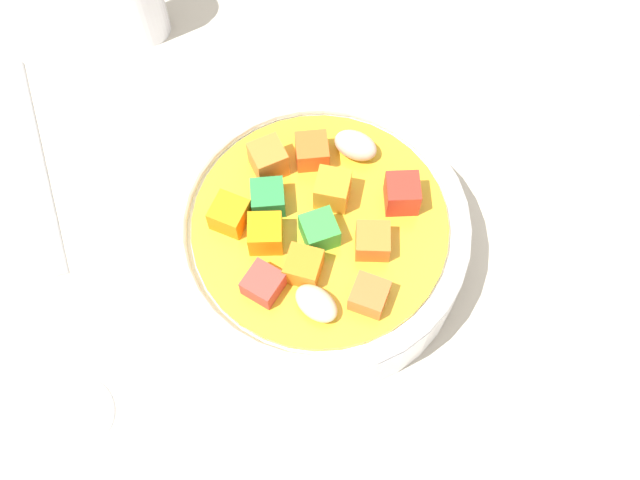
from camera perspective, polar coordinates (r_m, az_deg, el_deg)
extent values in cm
cube|color=#BAB2A0|center=(43.60, 0.00, -1.76)|extent=(140.00, 140.00, 2.00)
cylinder|color=white|center=(40.97, 0.00, -0.22)|extent=(15.06, 15.06, 3.75)
torus|color=white|center=(39.02, 0.00, 1.07)|extent=(15.06, 15.06, 0.90)
cylinder|color=gold|center=(39.08, 0.00, 1.03)|extent=(12.79, 12.79, 0.40)
cube|color=#EA5920|center=(40.06, -0.58, 6.46)|extent=(1.84, 1.84, 1.40)
cube|color=green|center=(37.95, 0.33, 0.66)|extent=(2.12, 2.12, 1.45)
cube|color=orange|center=(38.79, 0.91, 3.67)|extent=(1.87, 1.87, 1.75)
cube|color=orange|center=(37.25, -1.21, -1.92)|extent=(1.96, 1.96, 1.38)
ellipsoid|color=beige|center=(40.29, 2.59, 6.86)|extent=(2.28, 2.68, 1.38)
cube|color=orange|center=(37.86, 3.84, -0.08)|extent=(1.64, 1.64, 1.36)
cube|color=#CB3C32|center=(37.10, -4.13, -3.18)|extent=(2.21, 2.21, 1.22)
cube|color=#29853E|center=(38.88, -3.80, 3.07)|extent=(1.82, 1.82, 1.36)
cube|color=red|center=(38.86, 5.96, 3.36)|extent=(1.75, 1.75, 1.80)
cube|color=orange|center=(38.63, -6.55, 2.02)|extent=(2.10, 2.10, 1.46)
ellipsoid|color=beige|center=(36.68, 0.22, -4.63)|extent=(2.57, 2.69, 1.17)
cube|color=orange|center=(36.84, 3.59, -4.03)|extent=(2.06, 2.06, 1.26)
cube|color=orange|center=(37.87, -3.98, 0.46)|extent=(1.73, 1.73, 1.64)
cube|color=orange|center=(39.68, -3.77, 5.86)|extent=(2.18, 2.18, 1.79)
cylinder|color=silver|center=(47.78, -19.80, 5.44)|extent=(13.89, 5.80, 0.70)
ellipsoid|color=silver|center=(41.29, -16.38, -11.59)|extent=(3.74, 3.29, 0.98)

